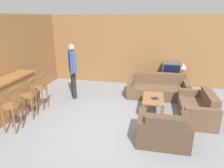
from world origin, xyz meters
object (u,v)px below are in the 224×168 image
(bar_chair_mid, at_px, (29,98))
(bar_chair_far, at_px, (41,90))
(bar_chair_near, at_px, (11,109))
(person_by_window, at_px, (73,68))
(loveseat_right, at_px, (198,109))
(table_lamp, at_px, (183,66))
(couch_far, at_px, (157,89))
(tv, at_px, (171,69))
(book_on_table, at_px, (155,98))
(armchair_near, at_px, (163,131))
(coffee_table, at_px, (153,100))
(tv_unit, at_px, (170,82))

(bar_chair_mid, height_order, bar_chair_far, same)
(bar_chair_near, height_order, person_by_window, person_by_window)
(loveseat_right, relative_size, table_lamp, 2.88)
(table_lamp, bearing_deg, bar_chair_far, -148.66)
(loveseat_right, distance_m, person_by_window, 3.80)
(bar_chair_near, height_order, couch_far, bar_chair_near)
(bar_chair_mid, distance_m, tv, 4.81)
(bar_chair_far, relative_size, book_on_table, 4.89)
(armchair_near, height_order, person_by_window, person_by_window)
(bar_chair_near, relative_size, couch_far, 0.55)
(coffee_table, height_order, book_on_table, book_on_table)
(person_by_window, bearing_deg, bar_chair_far, -121.51)
(bar_chair_mid, relative_size, loveseat_right, 0.76)
(person_by_window, bearing_deg, bar_chair_near, -105.08)
(bar_chair_mid, bearing_deg, bar_chair_near, -89.99)
(bar_chair_near, xyz_separation_m, armchair_near, (3.34, 0.23, -0.28))
(tv_unit, relative_size, person_by_window, 0.63)
(bar_chair_mid, distance_m, person_by_window, 1.70)
(book_on_table, bearing_deg, tv_unit, 75.94)
(tv_unit, bearing_deg, bar_chair_near, -134.83)
(loveseat_right, relative_size, tv, 2.26)
(tv, distance_m, book_on_table, 2.26)
(coffee_table, bearing_deg, table_lamp, 64.96)
(bar_chair_mid, xyz_separation_m, tv_unit, (3.70, 3.07, -0.30))
(bar_chair_mid, relative_size, couch_far, 0.55)
(bar_chair_near, xyz_separation_m, person_by_window, (0.59, 2.19, 0.43))
(bar_chair_far, distance_m, table_lamp, 4.81)
(couch_far, relative_size, armchair_near, 1.82)
(couch_far, bearing_deg, armchair_near, -88.04)
(couch_far, height_order, person_by_window, person_by_window)
(bar_chair_mid, distance_m, loveseat_right, 4.35)
(loveseat_right, distance_m, tv_unit, 2.31)
(bar_chair_far, distance_m, person_by_window, 1.21)
(tv_unit, relative_size, tv, 1.77)
(bar_chair_far, relative_size, table_lamp, 2.18)
(loveseat_right, height_order, person_by_window, person_by_window)
(book_on_table, bearing_deg, couch_far, 85.84)
(couch_far, xyz_separation_m, armchair_near, (0.09, -2.57, 0.00))
(couch_far, bearing_deg, bar_chair_far, -154.12)
(bar_chair_mid, height_order, tv_unit, bar_chair_mid)
(armchair_near, xyz_separation_m, table_lamp, (0.76, 3.49, 0.59))
(bar_chair_near, height_order, coffee_table, bar_chair_near)
(couch_far, xyz_separation_m, loveseat_right, (1.01, -1.32, -0.00))
(tv, relative_size, book_on_table, 2.86)
(armchair_near, relative_size, book_on_table, 4.89)
(bar_chair_far, xyz_separation_m, coffee_table, (3.12, 0.39, -0.18))
(bar_chair_mid, bearing_deg, loveseat_right, 11.00)
(bar_chair_mid, relative_size, bar_chair_far, 1.00)
(bar_chair_mid, relative_size, table_lamp, 2.18)
(bar_chair_mid, xyz_separation_m, bar_chair_far, (0.00, 0.57, 0.00))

